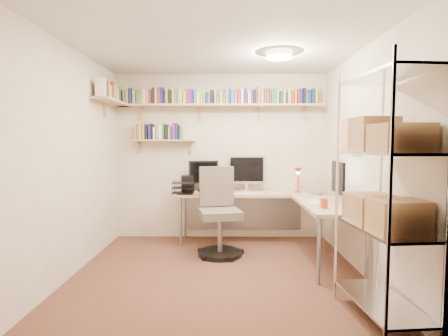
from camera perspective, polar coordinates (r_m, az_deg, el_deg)
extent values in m
plane|color=#4A2920|center=(4.14, -1.00, -16.53)|extent=(3.20, 3.20, 0.00)
cube|color=#C3B39F|center=(5.38, -0.63, 1.86)|extent=(3.20, 0.04, 2.50)
cube|color=#C3B39F|center=(4.23, -23.23, 0.95)|extent=(0.04, 3.00, 2.50)
cube|color=#C3B39F|center=(4.16, 21.60, 0.95)|extent=(0.04, 3.00, 2.50)
cube|color=#C3B39F|center=(2.38, -1.92, -0.84)|extent=(3.20, 0.04, 2.50)
cube|color=silver|center=(4.01, -1.05, 19.15)|extent=(3.20, 3.00, 0.04)
cube|color=silver|center=(4.67, 19.13, 4.99)|extent=(0.01, 0.30, 0.42)
cube|color=silver|center=(4.29, 20.84, 4.39)|extent=(0.01, 0.28, 0.38)
cylinder|color=#FFEAC6|center=(4.24, 9.01, 17.72)|extent=(0.30, 0.30, 0.06)
cube|color=#DCA87C|center=(5.28, -0.66, 10.19)|extent=(3.05, 0.25, 0.03)
cube|color=#DCA87C|center=(5.10, -17.82, 10.21)|extent=(0.25, 1.00, 0.03)
cube|color=#DCA87C|center=(5.36, -9.80, 4.47)|extent=(0.95, 0.20, 0.02)
cube|color=#DCA87C|center=(5.49, -13.43, 9.11)|extent=(0.03, 0.20, 0.20)
cube|color=#DCA87C|center=(5.35, -3.90, 9.34)|extent=(0.03, 0.20, 0.20)
cube|color=#DCA87C|center=(5.36, 5.87, 9.32)|extent=(0.03, 0.20, 0.20)
cube|color=#DCA87C|center=(5.47, 13.28, 9.13)|extent=(0.03, 0.20, 0.20)
cube|color=gray|center=(5.52, -16.29, 10.97)|extent=(0.04, 0.14, 0.20)
cube|color=teal|center=(5.50, -15.81, 10.93)|extent=(0.04, 0.13, 0.19)
cube|color=#B8C725|center=(5.50, -15.42, 11.24)|extent=(0.03, 0.12, 0.24)
cube|color=#1D2596|center=(5.48, -14.91, 11.23)|extent=(0.04, 0.12, 0.24)
cube|color=gold|center=(5.47, -14.38, 11.09)|extent=(0.04, 0.12, 0.21)
cube|color=teal|center=(5.46, -13.90, 11.11)|extent=(0.03, 0.13, 0.20)
cube|color=gray|center=(5.44, -13.46, 11.04)|extent=(0.04, 0.11, 0.19)
cube|color=#B8C725|center=(5.44, -13.07, 11.19)|extent=(0.03, 0.14, 0.21)
cube|color=white|center=(5.43, -12.73, 11.25)|extent=(0.03, 0.12, 0.22)
cube|color=gray|center=(5.42, -12.28, 11.24)|extent=(0.04, 0.14, 0.22)
cube|color=red|center=(5.41, -11.82, 11.18)|extent=(0.02, 0.13, 0.20)
cube|color=black|center=(5.40, -11.38, 11.41)|extent=(0.04, 0.14, 0.24)
cube|color=#B8C725|center=(5.40, -10.94, 11.45)|extent=(0.03, 0.12, 0.25)
cube|color=#721E6F|center=(5.39, -10.45, 11.45)|extent=(0.04, 0.13, 0.24)
cube|color=#1D2596|center=(5.38, -10.02, 11.51)|extent=(0.02, 0.14, 0.25)
cube|color=black|center=(5.37, -9.64, 11.24)|extent=(0.03, 0.13, 0.20)
cube|color=gray|center=(5.37, -9.26, 11.52)|extent=(0.03, 0.11, 0.25)
cube|color=black|center=(5.36, -8.77, 11.32)|extent=(0.04, 0.14, 0.21)
cube|color=gold|center=(5.35, -8.21, 11.52)|extent=(0.04, 0.12, 0.24)
cube|color=teal|center=(5.35, -7.78, 11.43)|extent=(0.03, 0.14, 0.22)
cube|color=gray|center=(5.34, -7.38, 11.46)|extent=(0.02, 0.14, 0.22)
cube|color=#B8C725|center=(5.34, -6.97, 11.39)|extent=(0.04, 0.14, 0.21)
cube|color=gold|center=(5.33, -6.39, 11.27)|extent=(0.04, 0.14, 0.19)
cube|color=#721E6F|center=(5.32, -5.92, 11.44)|extent=(0.04, 0.14, 0.22)
cube|color=#721E6F|center=(5.32, -5.52, 11.46)|extent=(0.03, 0.13, 0.22)
cube|color=#1D2596|center=(5.32, -5.20, 11.44)|extent=(0.02, 0.14, 0.21)
cube|color=teal|center=(5.32, -4.74, 11.63)|extent=(0.03, 0.12, 0.25)
cube|color=white|center=(5.31, -4.20, 11.27)|extent=(0.04, 0.11, 0.18)
cube|color=#B8C725|center=(5.30, -3.65, 11.28)|extent=(0.03, 0.14, 0.18)
cube|color=#B8C725|center=(5.30, -3.22, 11.41)|extent=(0.02, 0.14, 0.20)
cube|color=#1D2596|center=(5.30, -2.81, 11.26)|extent=(0.03, 0.14, 0.17)
cube|color=teal|center=(5.30, -2.44, 11.29)|extent=(0.03, 0.12, 0.18)
cube|color=black|center=(5.30, -1.97, 11.44)|extent=(0.04, 0.13, 0.20)
cube|color=#B8C725|center=(5.29, -1.41, 11.41)|extent=(0.03, 0.11, 0.20)
cube|color=teal|center=(5.30, -1.00, 11.57)|extent=(0.03, 0.12, 0.23)
cube|color=gold|center=(5.29, -0.45, 11.39)|extent=(0.04, 0.11, 0.19)
cube|color=teal|center=(5.29, 0.06, 11.27)|extent=(0.03, 0.11, 0.17)
cube|color=gray|center=(5.29, 0.51, 11.65)|extent=(0.04, 0.15, 0.24)
cube|color=#1D2596|center=(5.29, 0.92, 11.65)|extent=(0.02, 0.13, 0.24)
cube|color=teal|center=(5.29, 1.39, 11.57)|extent=(0.04, 0.15, 0.23)
cube|color=gray|center=(5.29, 1.92, 11.27)|extent=(0.03, 0.11, 0.17)
cube|color=red|center=(5.30, 2.46, 11.56)|extent=(0.04, 0.13, 0.23)
cube|color=white|center=(5.30, 2.99, 11.50)|extent=(0.04, 0.12, 0.22)
cube|color=#1D2596|center=(5.30, 3.54, 11.53)|extent=(0.04, 0.15, 0.22)
cube|color=white|center=(5.30, 4.11, 11.28)|extent=(0.04, 0.14, 0.18)
cube|color=#721E6F|center=(5.31, 4.56, 11.51)|extent=(0.02, 0.14, 0.22)
cube|color=black|center=(5.31, 4.95, 11.41)|extent=(0.03, 0.13, 0.20)
cube|color=#721E6F|center=(5.31, 5.34, 11.64)|extent=(0.02, 0.13, 0.25)
cube|color=#B8C725|center=(5.31, 5.73, 11.43)|extent=(0.03, 0.12, 0.21)
cube|color=gold|center=(5.32, 6.23, 11.36)|extent=(0.04, 0.12, 0.20)
cube|color=#721E6F|center=(5.32, 6.72, 11.47)|extent=(0.04, 0.14, 0.22)
cube|color=#2B814A|center=(5.33, 7.12, 11.60)|extent=(0.03, 0.13, 0.25)
cube|color=red|center=(5.33, 7.52, 11.48)|extent=(0.03, 0.13, 0.23)
cube|color=#2B814A|center=(5.33, 7.91, 11.24)|extent=(0.03, 0.14, 0.18)
cube|color=#2B814A|center=(5.34, 8.32, 11.46)|extent=(0.04, 0.14, 0.23)
cube|color=#B8C725|center=(5.35, 8.75, 11.44)|extent=(0.03, 0.12, 0.23)
cube|color=#1D2596|center=(5.35, 9.27, 11.22)|extent=(0.04, 0.15, 0.19)
cube|color=#B8C725|center=(5.36, 9.77, 11.29)|extent=(0.03, 0.12, 0.20)
cube|color=black|center=(5.36, 10.11, 11.12)|extent=(0.02, 0.14, 0.17)
cube|color=#B8C725|center=(5.37, 10.51, 11.42)|extent=(0.04, 0.14, 0.23)
cube|color=red|center=(5.38, 11.02, 11.16)|extent=(0.04, 0.14, 0.19)
cube|color=#B8C725|center=(5.39, 11.55, 11.18)|extent=(0.03, 0.11, 0.19)
cube|color=red|center=(5.40, 11.98, 11.29)|extent=(0.02, 0.12, 0.22)
cube|color=#1D2596|center=(5.41, 12.35, 11.32)|extent=(0.04, 0.13, 0.23)
cube|color=black|center=(5.42, 12.88, 11.33)|extent=(0.04, 0.13, 0.23)
cube|color=#2B814A|center=(5.42, 13.28, 11.02)|extent=(0.03, 0.14, 0.18)
cube|color=#1D2596|center=(5.43, 13.72, 11.16)|extent=(0.04, 0.11, 0.21)
cube|color=#1D2596|center=(5.45, 14.25, 11.22)|extent=(0.04, 0.11, 0.22)
cube|color=#B8C725|center=(5.46, 14.76, 11.27)|extent=(0.03, 0.12, 0.24)
cube|color=white|center=(4.71, -19.54, 12.29)|extent=(0.13, 0.03, 0.23)
cube|color=gray|center=(4.75, -19.38, 12.23)|extent=(0.12, 0.03, 0.23)
cube|color=#1D2596|center=(4.79, -19.20, 11.97)|extent=(0.13, 0.04, 0.20)
cube|color=#721E6F|center=(4.83, -19.03, 11.93)|extent=(0.11, 0.03, 0.20)
cube|color=gold|center=(4.86, -18.89, 12.14)|extent=(0.13, 0.03, 0.25)
cube|color=#B8C725|center=(4.91, -18.67, 11.69)|extent=(0.12, 0.04, 0.18)
cube|color=red|center=(4.96, -18.50, 11.94)|extent=(0.14, 0.02, 0.24)
cube|color=#2B814A|center=(4.98, -18.37, 11.64)|extent=(0.14, 0.02, 0.19)
cube|color=#721E6F|center=(5.02, -18.24, 11.83)|extent=(0.14, 0.02, 0.23)
cube|color=gold|center=(5.06, -18.07, 11.79)|extent=(0.12, 0.04, 0.24)
cube|color=gray|center=(5.11, -17.89, 11.55)|extent=(0.14, 0.04, 0.21)
cube|color=gray|center=(5.15, -17.75, 11.56)|extent=(0.14, 0.02, 0.22)
cube|color=gold|center=(5.18, -17.61, 11.29)|extent=(0.15, 0.04, 0.18)
cube|color=black|center=(5.23, -17.44, 11.20)|extent=(0.14, 0.03, 0.17)
cube|color=#2B814A|center=(5.27, -17.30, 11.30)|extent=(0.13, 0.03, 0.20)
cube|color=#1D2596|center=(5.31, -17.15, 11.25)|extent=(0.11, 0.03, 0.20)
cube|color=black|center=(5.35, -17.01, 11.07)|extent=(0.15, 0.04, 0.18)
cube|color=gray|center=(5.41, -16.84, 11.34)|extent=(0.13, 0.04, 0.24)
cube|color=red|center=(5.45, -16.69, 11.16)|extent=(0.13, 0.03, 0.22)
cube|color=gray|center=(5.48, -16.56, 10.93)|extent=(0.14, 0.02, 0.19)
cube|color=red|center=(5.52, -16.44, 10.81)|extent=(0.11, 0.03, 0.17)
cube|color=gray|center=(5.45, -14.16, 5.71)|extent=(0.03, 0.12, 0.22)
cube|color=gray|center=(5.44, -13.83, 5.60)|extent=(0.02, 0.11, 0.20)
cube|color=gold|center=(5.43, -13.43, 5.86)|extent=(0.04, 0.14, 0.25)
cube|color=gray|center=(5.42, -12.94, 5.85)|extent=(0.04, 0.13, 0.25)
cube|color=black|center=(5.41, -12.45, 5.75)|extent=(0.03, 0.14, 0.22)
cube|color=#1D2596|center=(5.40, -11.99, 5.82)|extent=(0.04, 0.13, 0.24)
cube|color=black|center=(5.39, -11.58, 5.83)|extent=(0.03, 0.11, 0.24)
cube|color=white|center=(5.38, -11.21, 5.55)|extent=(0.03, 0.14, 0.18)
cube|color=gray|center=(5.38, -10.70, 5.88)|extent=(0.04, 0.13, 0.24)
cube|color=white|center=(5.37, -10.25, 5.78)|extent=(0.04, 0.15, 0.22)
cube|color=#2B814A|center=(5.36, -9.86, 5.90)|extent=(0.02, 0.12, 0.24)
cube|color=black|center=(5.35, -9.35, 5.82)|extent=(0.04, 0.12, 0.23)
cube|color=gold|center=(5.34, -8.88, 5.59)|extent=(0.02, 0.11, 0.18)
cube|color=#1D2596|center=(5.34, -8.55, 5.66)|extent=(0.03, 0.11, 0.20)
cube|color=#721E6F|center=(5.33, -8.13, 5.94)|extent=(0.04, 0.13, 0.25)
cube|color=#1D2596|center=(5.33, -7.69, 5.97)|extent=(0.02, 0.12, 0.25)
cube|color=black|center=(5.32, -7.31, 5.79)|extent=(0.02, 0.12, 0.22)
cube|color=#2B814A|center=(5.32, -7.00, 5.62)|extent=(0.02, 0.11, 0.18)
cube|color=tan|center=(5.15, 3.23, -4.19)|extent=(1.89, 0.60, 0.04)
cube|color=tan|center=(4.36, 16.47, -5.85)|extent=(0.60, 1.30, 0.04)
cylinder|color=gray|center=(5.01, -7.07, -8.74)|extent=(0.04, 0.04, 0.70)
cylinder|color=gray|center=(5.49, -6.39, -7.60)|extent=(0.04, 0.04, 0.70)
cylinder|color=gray|center=(5.64, 15.41, -7.41)|extent=(0.04, 0.04, 0.70)
cylinder|color=gray|center=(3.82, 15.21, -12.93)|extent=(0.04, 0.04, 0.70)
cylinder|color=gray|center=(3.97, 22.35, -12.42)|extent=(0.04, 0.04, 0.70)
cube|color=gray|center=(5.46, 3.08, -7.12)|extent=(1.79, 0.02, 0.55)
cube|color=silver|center=(5.24, 3.72, -0.22)|extent=(0.55, 0.03, 0.42)
cube|color=black|center=(5.22, 3.74, -0.24)|extent=(0.49, 0.00, 0.36)
cube|color=black|center=(5.24, -3.37, -0.65)|extent=(0.44, 0.03, 0.34)
cube|color=black|center=(4.40, 18.12, -1.47)|extent=(0.03, 0.58, 0.38)
cube|color=white|center=(4.40, 17.87, -1.47)|extent=(0.00, 0.52, 0.32)
cube|color=white|center=(4.97, 3.91, -4.17)|extent=(0.42, 0.13, 0.01)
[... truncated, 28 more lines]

